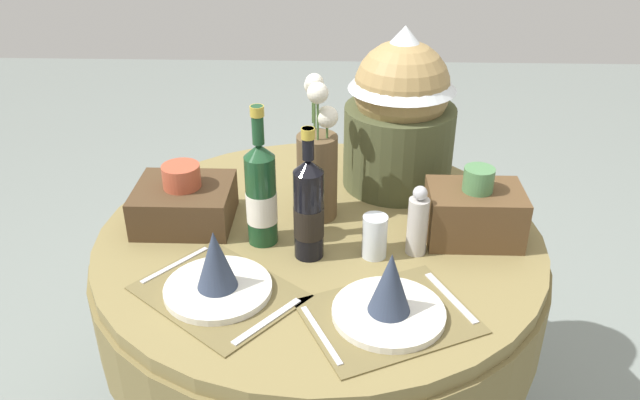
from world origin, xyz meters
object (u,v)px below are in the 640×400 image
Objects in this scene: place_setting_left at (217,276)px; place_setting_right at (389,299)px; woven_basket_side_right at (474,212)px; wine_bottle_centre at (309,209)px; dining_table at (320,280)px; flower_vase at (317,164)px; woven_basket_side_left at (184,202)px; gift_tub_back_right at (401,105)px; tumbler_near_right at (375,236)px; wine_bottle_left at (261,194)px; pepper_mill at (418,223)px.

place_setting_left is 0.38m from place_setting_right.
wine_bottle_centre is at bearing -167.03° from woven_basket_side_right.
flower_vase is (-0.01, 0.09, 0.30)m from dining_table.
place_setting_right is at bearing -36.50° from woven_basket_side_left.
gift_tub_back_right is at bearing 84.60° from place_setting_right.
tumbler_near_right is (-0.02, 0.23, 0.01)m from place_setting_right.
wine_bottle_left is 0.38m from pepper_mill.
wine_bottle_centre reaches higher than place_setting_right.
place_setting_right is at bearing -95.40° from gift_tub_back_right.
woven_basket_side_right is at bearing -1.24° from dining_table.
pepper_mill is (0.10, 0.02, 0.03)m from tumbler_near_right.
flower_vase is at bearing 45.68° from wine_bottle_left.
wine_bottle_centre is (-0.02, -0.10, 0.28)m from dining_table.
flower_vase is at bearing 111.18° from place_setting_right.
pepper_mill is 0.78× the size of woven_basket_side_right.
pepper_mill is at bearing -35.34° from flower_vase.
dining_table is 0.39m from place_setting_left.
flower_vase is 0.19m from wine_bottle_left.
tumbler_near_right is (0.14, -0.10, 0.21)m from dining_table.
wine_bottle_centre is (0.12, -0.06, -0.01)m from wine_bottle_left.
place_setting_right is 0.40m from woven_basket_side_right.
wine_bottle_left is (0.08, 0.22, 0.09)m from place_setting_left.
woven_basket_side_left is (-0.33, 0.15, -0.07)m from wine_bottle_centre.
flower_vase reaches higher than woven_basket_side_left.
wine_bottle_left is (-0.14, -0.04, 0.29)m from dining_table.
gift_tub_back_right is (0.08, 0.39, 0.19)m from tumbler_near_right.
wine_bottle_centre is 0.17m from tumbler_near_right.
wine_bottle_left reaches higher than woven_basket_side_left.
place_setting_right reaches higher than dining_table.
place_setting_left is 1.84× the size of woven_basket_side_right.
tumbler_near_right is at bearing -53.37° from flower_vase.
woven_basket_side_right reaches higher than pepper_mill.
wine_bottle_centre is (-0.01, -0.20, -0.02)m from flower_vase.
dining_table is at bearing 115.15° from place_setting_right.
flower_vase is 0.31m from pepper_mill.
place_setting_right is 0.43m from wine_bottle_left.
place_setting_left is at bearing -109.01° from wine_bottle_left.
gift_tub_back_right reaches higher than wine_bottle_centre.
wine_bottle_centre is at bearing 39.48° from place_setting_left.
wine_bottle_left is (-0.30, 0.29, 0.09)m from place_setting_right.
place_setting_left is 1.19× the size of wine_bottle_left.
flower_vase is at bearing 144.66° from pepper_mill.
wine_bottle_centre reaches higher than woven_basket_side_right.
woven_basket_side_left is at bearing 157.94° from wine_bottle_left.
flower_vase is at bearing 86.05° from wine_bottle_centre.
gift_tub_back_right is 1.98× the size of woven_basket_side_right.
tumbler_near_right is (0.35, 0.16, 0.01)m from place_setting_left.
place_setting_right is 0.64m from woven_basket_side_left.
place_setting_left is 0.73m from gift_tub_back_right.
tumbler_near_right is at bearing -11.95° from wine_bottle_left.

